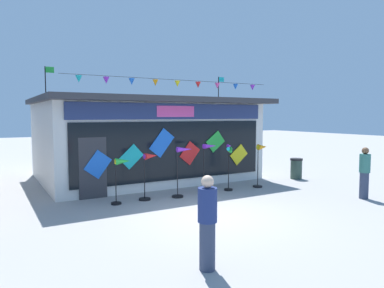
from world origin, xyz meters
The scene contains 11 objects.
ground_plane centered at (0.00, 0.00, 0.00)m, with size 80.00×80.00×0.00m, color #9E9B99.
kite_shop_building centered at (0.80, 6.44, 1.71)m, with size 8.81×6.67×4.58m.
wind_spinner_far_left centered at (-1.66, 2.35, 1.03)m, with size 0.63×0.32×1.42m.
wind_spinner_left centered at (-0.71, 2.42, 1.02)m, with size 0.67×0.37×1.51m.
wind_spinner_center_left centered at (0.39, 2.23, 1.09)m, with size 0.73×0.37×1.67m.
wind_spinner_center_right centered at (1.53, 2.41, 1.20)m, with size 0.70×0.30×1.71m.
wind_spinner_right centered at (2.31, 2.23, 1.01)m, with size 0.33×0.31×1.68m.
wind_spinner_far_right centered at (3.76, 2.18, 1.13)m, with size 0.60×0.35×1.63m.
person_near_camera centered at (-1.90, -2.90, 0.89)m, with size 0.40×0.48×1.68m.
person_mid_plaza centered at (5.38, -0.98, 0.86)m, with size 0.34×0.34×1.68m.
trash_bin centered at (6.22, 2.73, 0.44)m, with size 0.52×0.52×0.87m.
Camera 1 is at (-5.18, -8.00, 2.71)m, focal length 33.24 mm.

